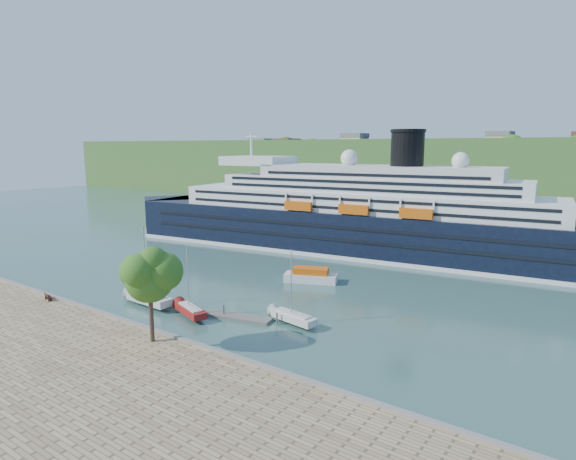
# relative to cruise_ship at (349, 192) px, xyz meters

# --- Properties ---
(ground) EXTENTS (400.00, 400.00, 0.00)m
(ground) POSITION_rel_cruise_ship_xyz_m (-0.17, -53.30, -12.40)
(ground) COLOR #31574E
(ground) RESTS_ON ground
(far_hillside) EXTENTS (400.00, 50.00, 24.00)m
(far_hillside) POSITION_rel_cruise_ship_xyz_m (-0.17, 91.70, -0.40)
(far_hillside) COLOR #336327
(far_hillside) RESTS_ON ground
(quay_coping) EXTENTS (220.00, 0.50, 0.30)m
(quay_coping) POSITION_rel_cruise_ship_xyz_m (-0.17, -53.50, -11.25)
(quay_coping) COLOR slate
(quay_coping) RESTS_ON promenade
(cruise_ship) EXTENTS (111.59, 29.87, 24.80)m
(cruise_ship) POSITION_rel_cruise_ship_xyz_m (0.00, 0.00, 0.00)
(cruise_ship) COLOR black
(cruise_ship) RESTS_ON ground
(park_bench) EXTENTS (1.80, 1.06, 1.08)m
(park_bench) POSITION_rel_cruise_ship_xyz_m (-16.34, -54.50, -10.86)
(park_bench) COLOR #452313
(park_bench) RESTS_ON promenade
(promenade_tree) EXTENTS (6.84, 6.84, 11.32)m
(promenade_tree) POSITION_rel_cruise_ship_xyz_m (6.38, -55.48, -5.74)
(promenade_tree) COLOR #265716
(promenade_tree) RESTS_ON promenade
(floating_pontoon) EXTENTS (16.90, 5.71, 0.37)m
(floating_pontoon) POSITION_rel_cruise_ship_xyz_m (3.65, -43.83, -12.21)
(floating_pontoon) COLOR slate
(floating_pontoon) RESTS_ON ground
(sailboat_white_near) EXTENTS (8.30, 2.56, 10.63)m
(sailboat_white_near) POSITION_rel_cruise_ship_xyz_m (-5.40, -46.44, -7.09)
(sailboat_white_near) COLOR silver
(sailboat_white_near) RESTS_ON ground
(sailboat_red) EXTENTS (7.00, 4.01, 8.73)m
(sailboat_red) POSITION_rel_cruise_ship_xyz_m (2.25, -46.11, -8.03)
(sailboat_red) COLOR maroon
(sailboat_red) RESTS_ON ground
(sailboat_white_far) EXTENTS (7.12, 3.00, 8.91)m
(sailboat_white_far) POSITION_rel_cruise_ship_xyz_m (14.53, -40.63, -7.94)
(sailboat_white_far) COLOR silver
(sailboat_white_far) RESTS_ON ground
(tender_launch) EXTENTS (8.96, 5.85, 2.35)m
(tender_launch) POSITION_rel_cruise_ship_xyz_m (6.05, -23.55, -11.23)
(tender_launch) COLOR #D2550C
(tender_launch) RESTS_ON ground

